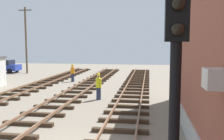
{
  "coord_description": "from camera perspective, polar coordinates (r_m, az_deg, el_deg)",
  "views": [
    {
      "loc": [
        2.45,
        -7.35,
        3.81
      ],
      "look_at": [
        -0.08,
        9.23,
        2.08
      ],
      "focal_mm": 39.2,
      "sensor_mm": 36.0,
      "label": 1
    }
  ],
  "objects": [
    {
      "name": "utility_pole_far",
      "position": [
        34.54,
        -19.43,
        6.8
      ],
      "size": [
        1.8,
        0.24,
        8.74
      ],
      "color": "brown",
      "rests_on": "ground"
    },
    {
      "name": "track_worker_distant",
      "position": [
        25.6,
        -9.18,
        -0.65
      ],
      "size": [
        0.4,
        0.4,
        1.87
      ],
      "color": "#262D4C",
      "rests_on": "ground"
    },
    {
      "name": "track_worker_foreground",
      "position": [
        17.06,
        -3.15,
        -3.84
      ],
      "size": [
        0.4,
        0.4,
        1.87
      ],
      "color": "#262D4C",
      "rests_on": "ground"
    },
    {
      "name": "signal_mast",
      "position": [
        4.0,
        14.52,
        -4.05
      ],
      "size": [
        0.36,
        0.4,
        4.96
      ],
      "color": "black",
      "rests_on": "ground"
    },
    {
      "name": "parked_car_blue",
      "position": [
        36.74,
        -23.82,
        0.84
      ],
      "size": [
        4.2,
        2.04,
        1.76
      ],
      "color": "#23389E",
      "rests_on": "ground"
    }
  ]
}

